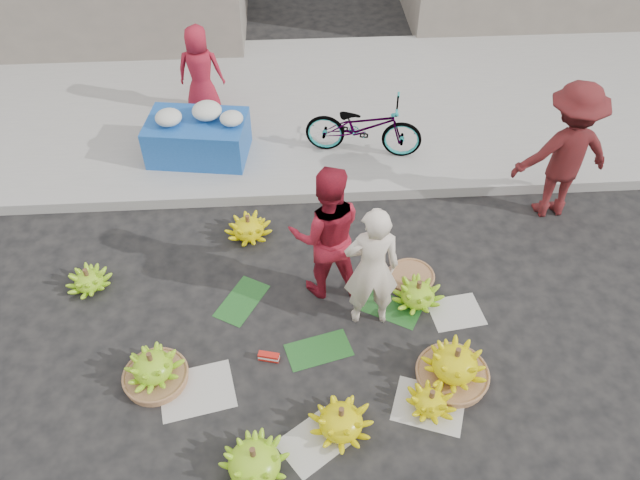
{
  "coord_description": "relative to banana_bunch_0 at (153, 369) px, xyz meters",
  "views": [
    {
      "loc": [
        -0.32,
        -3.92,
        5.24
      ],
      "look_at": [
        -0.03,
        0.69,
        0.7
      ],
      "focal_mm": 35.0,
      "sensor_mm": 36.0,
      "label": 1
    }
  ],
  "objects": [
    {
      "name": "flower_table",
      "position": [
        0.19,
        3.49,
        0.25
      ],
      "size": [
        1.4,
        0.99,
        0.75
      ],
      "rotation": [
        0.0,
        0.0,
        -0.15
      ],
      "color": "#194DA4",
      "rests_on": "sidewalk"
    },
    {
      "name": "banana_bunch_3",
      "position": [
        2.6,
        -0.47,
        -0.06
      ],
      "size": [
        0.54,
        0.54,
        0.28
      ],
      "rotation": [
        0.0,
        0.0,
        -0.34
      ],
      "color": "yellow",
      "rests_on": "ground"
    },
    {
      "name": "man_striped",
      "position": [
        4.6,
        2.22,
        0.71
      ],
      "size": [
        1.2,
        0.75,
        1.78
      ],
      "primitive_type": "imported",
      "rotation": [
        0.0,
        0.0,
        3.22
      ],
      "color": "maroon",
      "rests_on": "ground"
    },
    {
      "name": "newspaper_scatter",
      "position": [
        1.7,
        -0.35,
        -0.18
      ],
      "size": [
        3.2,
        1.8,
        0.0
      ],
      "primitive_type": null,
      "color": "beige",
      "rests_on": "ground"
    },
    {
      "name": "vendor_red",
      "position": [
        1.73,
        1.11,
        0.63
      ],
      "size": [
        0.81,
        0.64,
        1.62
      ],
      "primitive_type": "imported",
      "rotation": [
        0.0,
        0.0,
        3.17
      ],
      "color": "#B51B2C",
      "rests_on": "ground"
    },
    {
      "name": "banana_bunch_7",
      "position": [
        0.86,
        1.97,
        -0.04
      ],
      "size": [
        0.58,
        0.58,
        0.33
      ],
      "rotation": [
        0.0,
        0.0,
        -0.13
      ],
      "color": "yellow",
      "rests_on": "ground"
    },
    {
      "name": "bicycle",
      "position": [
        2.39,
        3.42,
        0.35
      ],
      "size": [
        0.85,
        1.64,
        0.82
      ],
      "primitive_type": "imported",
      "rotation": [
        0.0,
        0.0,
        1.37
      ],
      "color": "gray",
      "rests_on": "sidewalk"
    },
    {
      "name": "banana_bunch_5",
      "position": [
        2.7,
        0.82,
        -0.04
      ],
      "size": [
        0.68,
        0.68,
        0.33
      ],
      "rotation": [
        0.0,
        0.0,
        0.43
      ],
      "color": "#74BE1B",
      "rests_on": "ground"
    },
    {
      "name": "banana_bunch_2",
      "position": [
        1.75,
        -0.64,
        -0.03
      ],
      "size": [
        0.57,
        0.57,
        0.35
      ],
      "rotation": [
        0.0,
        0.0,
        -0.02
      ],
      "color": "yellow",
      "rests_on": "ground"
    },
    {
      "name": "banana_leaves",
      "position": [
        1.6,
        0.65,
        -0.18
      ],
      "size": [
        2.0,
        1.0,
        0.0
      ],
      "primitive_type": null,
      "color": "#1A4F1D",
      "rests_on": "ground"
    },
    {
      "name": "grey_bucket",
      "position": [
        -0.4,
        3.5,
        0.13
      ],
      "size": [
        0.34,
        0.34,
        0.39
      ],
      "primitive_type": "cylinder",
      "color": "slate",
      "rests_on": "sidewalk"
    },
    {
      "name": "banana_bunch_1",
      "position": [
        0.98,
        -0.99,
        -0.01
      ],
      "size": [
        0.82,
        0.82,
        0.39
      ],
      "rotation": [
        0.0,
        0.0,
        -0.37
      ],
      "color": "#74BE1B",
      "rests_on": "ground"
    },
    {
      "name": "sidewalk",
      "position": [
        1.7,
        4.75,
        -0.12
      ],
      "size": [
        40.0,
        4.0,
        0.12
      ],
      "primitive_type": "cube",
      "color": "#999590",
      "rests_on": "ground"
    },
    {
      "name": "flower_vendor",
      "position": [
        0.19,
        4.55,
        0.6
      ],
      "size": [
        0.67,
        0.46,
        1.32
      ],
      "primitive_type": "imported",
      "rotation": [
        0.0,
        0.0,
        3.08
      ],
      "color": "#B51B2C",
      "rests_on": "sidewalk"
    },
    {
      "name": "vendor_cream",
      "position": [
        2.15,
        0.65,
        0.58
      ],
      "size": [
        0.56,
        0.37,
        1.53
      ],
      "primitive_type": "imported",
      "rotation": [
        0.0,
        0.0,
        3.15
      ],
      "color": "#F1E0CA",
      "rests_on": "ground"
    },
    {
      "name": "banana_bunch_6",
      "position": [
        -0.88,
        1.25,
        -0.06
      ],
      "size": [
        0.47,
        0.47,
        0.29
      ],
      "rotation": [
        0.0,
        0.0,
        -0.1
      ],
      "color": "#74BE1B",
      "rests_on": "ground"
    },
    {
      "name": "incense_stack",
      "position": [
        1.1,
        0.17,
        -0.13
      ],
      "size": [
        0.22,
        0.12,
        0.09
      ],
      "primitive_type": "cube",
      "rotation": [
        0.0,
        0.0,
        -0.24
      ],
      "color": "red",
      "rests_on": "ground"
    },
    {
      "name": "ground",
      "position": [
        1.7,
        0.45,
        -0.18
      ],
      "size": [
        80.0,
        80.0,
        0.0
      ],
      "primitive_type": "plane",
      "color": "black",
      "rests_on": "ground"
    },
    {
      "name": "basket_spare",
      "position": [
        2.7,
        1.16,
        -0.15
      ],
      "size": [
        0.6,
        0.6,
        0.06
      ],
      "primitive_type": "cylinder",
      "rotation": [
        0.0,
        0.0,
        -0.23
      ],
      "color": "#8D5D3B",
      "rests_on": "ground"
    },
    {
      "name": "banana_bunch_0",
      "position": [
        0.0,
        0.0,
        0.0
      ],
      "size": [
        0.63,
        0.63,
        0.43
      ],
      "rotation": [
        0.0,
        0.0,
        0.22
      ],
      "color": "#8D5D3B",
      "rests_on": "ground"
    },
    {
      "name": "banana_bunch_4",
      "position": [
        2.88,
        -0.16,
        0.02
      ],
      "size": [
        0.81,
        0.81,
        0.47
      ],
      "rotation": [
        0.0,
        0.0,
        0.42
      ],
      "color": "#8D5D3B",
      "rests_on": "ground"
    },
    {
      "name": "curb",
      "position": [
        1.7,
        2.65,
        -0.11
      ],
      "size": [
        40.0,
        0.25,
        0.15
      ],
      "primitive_type": "cube",
      "color": "#999590",
      "rests_on": "ground"
    }
  ]
}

